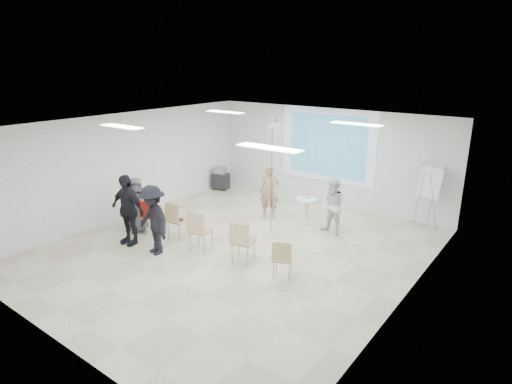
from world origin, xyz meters
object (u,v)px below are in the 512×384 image
Objects in this scene: pedestal_table at (306,209)px; audience_left at (127,205)px; player_right at (333,204)px; chair_right_far at (282,256)px; chair_center at (199,228)px; flipchart_easel at (431,182)px; laptop at (179,218)px; player_left at (270,188)px; chair_right_inner at (242,239)px; chair_far_left at (143,206)px; av_cart at (221,179)px; audience_outer at (136,202)px; audience_mid at (153,216)px; chair_left_inner at (176,218)px; chair_left_mid at (153,214)px.

pedestal_table is 0.39× the size of audience_left.
player_right is 2.86m from chair_right_far.
flipchart_easel is at bearing 38.08° from chair_center.
player_right is at bearing -142.45° from laptop.
player_left reaches higher than laptop.
chair_far_left is at bearing 161.25° from chair_right_inner.
audience_left is at bearing -171.41° from chair_center.
audience_left is 5.10m from av_cart.
audience_outer is (-1.21, -0.36, 0.30)m from laptop.
player_left is 0.86× the size of audience_left.
audience_mid reaches higher than chair_right_far.
audience_left reaches higher than laptop.
audience_left reaches higher than chair_far_left.
chair_left_inner is 4.53m from av_cart.
audience_outer reaches higher than pedestal_table.
player_left is at bearing -170.27° from player_right.
chair_center is 1.25× the size of av_cart.
av_cart reaches higher than laptop.
flipchart_easel is (5.54, 4.79, 0.72)m from chair_left_mid.
chair_right_far is (1.10, -0.03, -0.08)m from chair_right_inner.
chair_center reaches higher than chair_left_inner.
player_right is at bearing 39.37° from audience_left.
chair_left_inner is 0.57× the size of flipchart_easel.
flipchart_easel is (5.61, 5.50, 0.27)m from audience_left.
flipchart_easel reaches higher than chair_left_inner.
player_left is 3.35m from chair_left_mid.
chair_right_inner is (1.24, -2.83, -0.28)m from player_left.
audience_outer is 4.39m from av_cart.
chair_center reaches higher than laptop.
audience_mid is at bearing -173.25° from chair_right_inner.
chair_far_left is at bearing 69.48° from audience_outer.
player_right is 1.95× the size of chair_right_far.
player_left reaches higher than chair_center.
chair_left_mid is at bearing -118.35° from flipchart_easel.
av_cart is at bearing 126.30° from audience_mid.
laptop is at bearing 159.98° from chair_right_inner.
chair_left_mid is at bearing 166.01° from chair_center.
chair_center is at bearing -52.40° from audience_outer.
av_cart is at bearing 112.62° from chair_center.
player_right is 2.70m from flipchart_easel.
audience_mid is 1.08× the size of flipchart_easel.
chair_right_far is (1.23, -3.06, 0.10)m from pedestal_table.
chair_far_left is at bearing 120.84° from audience_left.
pedestal_table is 0.47× the size of audience_outer.
laptop is (-2.06, -2.84, 0.12)m from pedestal_table.
pedestal_table is 1.22m from player_left.
chair_left_mid is 0.97× the size of chair_right_inner.
chair_right_far is 4.51m from audience_outer.
player_right reaches higher than chair_far_left.
audience_mid is (0.20, -0.99, 0.41)m from laptop.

